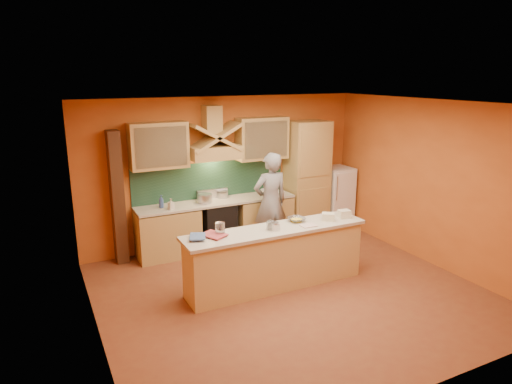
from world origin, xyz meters
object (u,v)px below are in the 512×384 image
person (270,202)px  mixing_bowl (297,219)px  fridge (336,198)px  kitchen_scale (274,227)px  stove (217,225)px

person → mixing_bowl: person is taller
fridge → kitchen_scale: bearing=-142.5°
stove → fridge: bearing=0.0°
fridge → person: person is taller
fridge → kitchen_scale: size_ratio=10.67×
kitchen_scale → person: bearing=53.4°
stove → fridge: 2.71m
fridge → person: bearing=-164.0°
mixing_bowl → person: bearing=81.1°
mixing_bowl → fridge: bearing=40.6°
fridge → person: 1.96m
person → kitchen_scale: 1.59m
fridge → mixing_bowl: fridge is taller
stove → mixing_bowl: bearing=-69.8°
person → mixing_bowl: 1.24m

